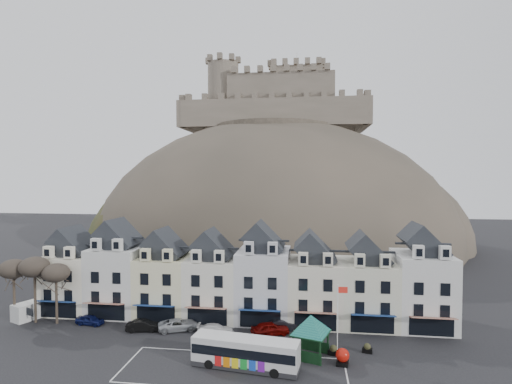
% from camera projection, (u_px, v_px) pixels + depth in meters
% --- Properties ---
extents(ground, '(300.00, 300.00, 0.00)m').
position_uv_depth(ground, '(211.00, 375.00, 38.37)').
color(ground, black).
rests_on(ground, ground).
extents(coach_bay_markings, '(22.00, 7.50, 0.01)m').
position_uv_depth(coach_bay_markings, '(233.00, 370.00, 39.36)').
color(coach_bay_markings, silver).
rests_on(coach_bay_markings, ground).
extents(townhouse_terrace, '(54.40, 9.35, 11.80)m').
position_uv_depth(townhouse_terrace, '(240.00, 278.00, 53.96)').
color(townhouse_terrace, white).
rests_on(townhouse_terrace, ground).
extents(castle_hill, '(100.00, 76.00, 68.00)m').
position_uv_depth(castle_hill, '(277.00, 247.00, 106.54)').
color(castle_hill, '#3A352D').
rests_on(castle_hill, ground).
extents(castle, '(50.20, 22.20, 22.00)m').
position_uv_depth(castle, '(277.00, 101.00, 111.91)').
color(castle, '#62594A').
rests_on(castle, ground).
extents(tree_left_far, '(3.61, 3.61, 8.24)m').
position_uv_depth(tree_left_far, '(14.00, 269.00, 52.21)').
color(tree_left_far, '#332B20').
rests_on(tree_left_far, ground).
extents(tree_left_mid, '(3.78, 3.78, 8.64)m').
position_uv_depth(tree_left_mid, '(35.00, 267.00, 51.81)').
color(tree_left_mid, '#332B20').
rests_on(tree_left_mid, ground).
extents(tree_left_near, '(3.43, 3.43, 7.84)m').
position_uv_depth(tree_left_near, '(56.00, 273.00, 51.45)').
color(tree_left_near, '#332B20').
rests_on(tree_left_near, ground).
extents(bus, '(10.97, 4.00, 3.03)m').
position_uv_depth(bus, '(245.00, 351.00, 39.70)').
color(bus, '#262628').
rests_on(bus, ground).
extents(bus_shelter, '(6.75, 6.75, 4.51)m').
position_uv_depth(bus_shelter, '(311.00, 324.00, 42.01)').
color(bus_shelter, black).
rests_on(bus_shelter, ground).
extents(red_buoy, '(1.38, 1.38, 1.71)m').
position_uv_depth(red_buoy, '(342.00, 357.00, 40.33)').
color(red_buoy, black).
rests_on(red_buoy, ground).
extents(flagpole, '(1.10, 0.11, 7.58)m').
position_uv_depth(flagpole, '(338.00, 315.00, 42.54)').
color(flagpole, silver).
rests_on(flagpole, ground).
extents(white_van, '(3.90, 5.36, 2.24)m').
position_uv_depth(white_van, '(33.00, 310.00, 53.73)').
color(white_van, silver).
rests_on(white_van, ground).
extents(planter_west, '(1.23, 0.91, 1.11)m').
position_uv_depth(planter_west, '(333.00, 350.00, 42.54)').
color(planter_west, black).
rests_on(planter_west, ground).
extents(planter_east, '(1.13, 0.75, 1.04)m').
position_uv_depth(planter_east, '(367.00, 348.00, 43.11)').
color(planter_east, black).
rests_on(planter_east, ground).
extents(car_navy, '(3.82, 1.88, 1.25)m').
position_uv_depth(car_navy, '(90.00, 320.00, 51.25)').
color(car_navy, '#0D1341').
rests_on(car_navy, ground).
extents(car_black, '(4.41, 2.23, 1.39)m').
position_uv_depth(car_black, '(144.00, 326.00, 49.14)').
color(car_black, black).
rests_on(car_black, ground).
extents(car_silver, '(5.38, 3.96, 1.38)m').
position_uv_depth(car_silver, '(178.00, 325.00, 49.43)').
color(car_silver, '#9FA2A7').
rests_on(car_silver, ground).
extents(car_white, '(4.58, 2.21, 1.29)m').
position_uv_depth(car_white, '(216.00, 330.00, 47.98)').
color(car_white, white).
rests_on(car_white, ground).
extents(car_maroon, '(4.99, 3.56, 1.58)m').
position_uv_depth(car_maroon, '(270.00, 329.00, 47.93)').
color(car_maroon, '#620805').
rests_on(car_maroon, ground).
extents(car_charcoal, '(4.30, 2.51, 1.34)m').
position_uv_depth(car_charcoal, '(281.00, 325.00, 49.47)').
color(car_charcoal, black).
rests_on(car_charcoal, ground).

